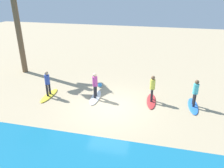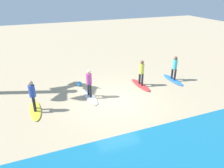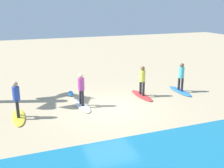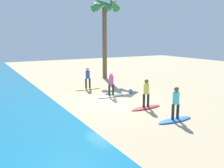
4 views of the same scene
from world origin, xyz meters
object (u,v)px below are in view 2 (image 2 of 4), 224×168
surfboard_blue (173,80)px  surfer_white (89,81)px  surfer_red (141,71)px  surfboard_red (141,85)px  surfer_yellow (32,93)px  surfboard_white (90,97)px  beach_ball (79,84)px  surfer_blue (175,66)px  surfboard_yellow (35,110)px

surfboard_blue → surfer_white: 6.12m
surfer_red → surfboard_red: bearing=0.0°
surfer_red → surfer_white: bearing=5.7°
surfer_red → surfer_yellow: (6.60, 0.78, 0.00)m
surfboard_blue → surfboard_white: size_ratio=1.00×
surfer_white → beach_ball: surfer_white is taller
surfboard_blue → beach_ball: 6.41m
surfer_blue → surfboard_white: 6.12m
surfer_blue → surfer_white: size_ratio=1.00×
beach_ball → surfboard_blue: bearing=166.9°
surfboard_yellow → surfboard_blue: bearing=94.5°
surfboard_yellow → surfer_white: bearing=97.9°
surfboard_blue → surfboard_red: same height
surfboard_white → surfer_white: size_ratio=1.28×
surfer_yellow → surfboard_blue: bearing=-175.5°
surfboard_blue → surfer_white: size_ratio=1.28×
surfboard_blue → surfer_red: size_ratio=1.28×
beach_ball → surfboard_white: bearing=96.8°
surfboard_blue → surfboard_red: 2.49m
surfer_yellow → beach_ball: (-2.85, -2.17, -0.88)m
surfboard_red → surfer_white: 3.70m
surfboard_blue → surfer_red: (2.49, -0.06, 0.99)m
surfer_blue → surfer_red: size_ratio=1.00×
surfer_white → beach_ball: bearing=-83.2°
surfer_blue → surfboard_red: 2.68m
surfboard_blue → surfboard_white: bearing=-87.4°
surfboard_red → surfer_yellow: surfer_yellow is taller
beach_ball → surfer_yellow: bearing=37.3°
surfboard_yellow → beach_ball: beach_ball is taller
surfer_blue → beach_ball: 6.47m
surfer_blue → surfboard_white: surfer_blue is taller
surfboard_white → surfer_red: bearing=91.9°
surfer_red → surfboard_white: 3.70m
surfer_red → surfer_yellow: size_ratio=1.00×
surfboard_white → surfer_white: 0.99m
surfer_red → beach_ball: surfer_red is taller
surfboard_red → beach_ball: size_ratio=6.73×
surfer_white → surfer_red: bearing=-174.3°
surfer_white → surfboard_yellow: (3.06, 0.42, -0.99)m
surfer_blue → surfer_red: same height
surfboard_red → surfer_red: (0.00, 0.00, 0.99)m
surfer_red → surfboard_yellow: 6.72m
surfboard_red → surfer_white: (3.54, 0.35, 0.99)m
surfboard_white → surfboard_blue: bearing=89.0°
surfboard_yellow → surfboard_white: bearing=97.9°
surfer_red → surfer_blue: bearing=178.6°
surfboard_blue → surfer_blue: (0.00, 0.00, 0.99)m
surfer_blue → surfer_red: 2.49m
surfer_red → surfboard_yellow: bearing=6.7°
surfer_yellow → surfboard_yellow: bearing=0.0°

